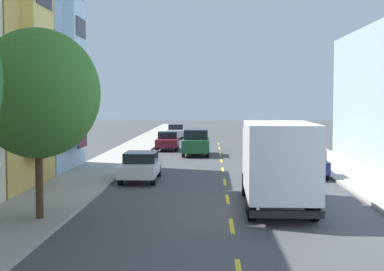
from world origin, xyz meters
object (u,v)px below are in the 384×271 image
at_px(moving_forest_sedan, 196,142).
at_px(parked_hatchback_silver, 176,131).
at_px(parked_pickup_black, 277,143).
at_px(parked_hatchback_red, 260,132).
at_px(parked_sedan_white, 141,166).
at_px(parked_hatchback_navy, 308,163).
at_px(street_tree_second, 38,93).
at_px(delivery_box_truck, 277,159).
at_px(parked_hatchback_burgundy, 168,141).

bearing_deg(moving_forest_sedan, parked_hatchback_silver, 98.24).
xyz_separation_m(parked_pickup_black, parked_hatchback_red, (0.19, 17.00, -0.07)).
height_order(parked_sedan_white, parked_hatchback_navy, parked_hatchback_navy).
height_order(parked_pickup_black, moving_forest_sedan, moving_forest_sedan).
relative_size(street_tree_second, delivery_box_truck, 0.89).
relative_size(parked_hatchback_red, moving_forest_sedan, 0.84).
bearing_deg(parked_hatchback_red, street_tree_second, -104.64).
bearing_deg(street_tree_second, parked_pickup_black, 66.56).
xyz_separation_m(parked_hatchback_burgundy, moving_forest_sedan, (2.44, -4.28, 0.23)).
distance_m(parked_hatchback_burgundy, moving_forest_sedan, 4.93).
bearing_deg(parked_hatchback_red, parked_sedan_white, -105.48).
xyz_separation_m(parked_sedan_white, parked_pickup_black, (8.57, 14.61, 0.08)).
height_order(street_tree_second, parked_hatchback_navy, street_tree_second).
xyz_separation_m(parked_sedan_white, parked_hatchback_navy, (8.72, 1.62, 0.01)).
relative_size(street_tree_second, parked_sedan_white, 1.40).
bearing_deg(parked_sedan_white, parked_hatchback_silver, 90.39).
relative_size(parked_hatchback_silver, parked_hatchback_navy, 1.00).
relative_size(parked_sedan_white, parked_hatchback_burgundy, 1.12).
height_order(delivery_box_truck, parked_pickup_black, delivery_box_truck).
height_order(delivery_box_truck, parked_hatchback_silver, delivery_box_truck).
bearing_deg(parked_hatchback_red, parked_pickup_black, -90.63).
relative_size(parked_hatchback_navy, moving_forest_sedan, 0.84).
distance_m(street_tree_second, parked_hatchback_navy, 16.34).
bearing_deg(parked_hatchback_burgundy, street_tree_second, -94.44).
xyz_separation_m(parked_hatchback_red, moving_forest_sedan, (-6.29, -18.20, 0.23)).
distance_m(delivery_box_truck, parked_hatchback_red, 39.09).
bearing_deg(parked_hatchback_navy, delivery_box_truck, -106.49).
bearing_deg(parked_hatchback_red, parked_hatchback_burgundy, -122.11).
relative_size(parked_sedan_white, parked_hatchback_silver, 1.11).
distance_m(parked_pickup_black, moving_forest_sedan, 6.22).
bearing_deg(parked_hatchback_silver, parked_hatchback_navy, -73.58).
bearing_deg(parked_hatchback_red, parked_hatchback_navy, -90.06).
bearing_deg(delivery_box_truck, street_tree_second, -161.76).
relative_size(parked_sedan_white, parked_hatchback_navy, 1.12).
xyz_separation_m(parked_hatchback_burgundy, parked_hatchback_red, (8.73, 13.92, 0.00)).
distance_m(parked_sedan_white, parked_hatchback_burgundy, 17.69).
height_order(parked_hatchback_burgundy, parked_pickup_black, parked_pickup_black).
bearing_deg(parked_hatchback_silver, street_tree_second, -92.61).
bearing_deg(parked_hatchback_navy, moving_forest_sedan, 117.94).
distance_m(delivery_box_truck, parked_hatchback_navy, 9.44).
height_order(parked_hatchback_silver, moving_forest_sedan, moving_forest_sedan).
height_order(parked_sedan_white, parked_hatchback_silver, parked_hatchback_silver).
relative_size(street_tree_second, parked_hatchback_navy, 1.56).
bearing_deg(moving_forest_sedan, parked_sedan_white, -100.42).
bearing_deg(parked_hatchback_navy, street_tree_second, -132.89).
xyz_separation_m(parked_hatchback_silver, parked_hatchback_navy, (8.94, -30.34, 0.00)).
distance_m(parked_hatchback_burgundy, parked_pickup_black, 9.09).
height_order(street_tree_second, parked_hatchback_red, street_tree_second).
relative_size(parked_sedan_white, parked_hatchback_red, 1.12).
distance_m(street_tree_second, parked_hatchback_silver, 42.22).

